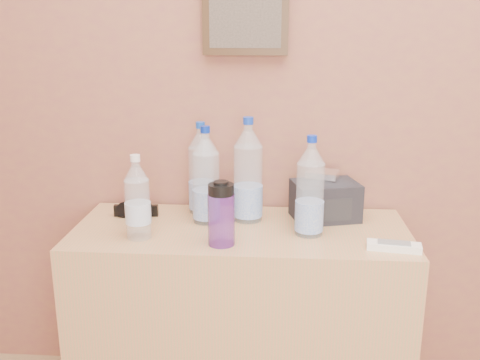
# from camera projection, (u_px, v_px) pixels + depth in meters

# --- Properties ---
(picture_frame) EXTENTS (0.30, 0.03, 0.25)m
(picture_frame) POSITION_uv_depth(u_px,v_px,m) (245.00, 18.00, 1.85)
(picture_frame) COLOR #382311
(picture_frame) RESTS_ON room_shell
(dresser) EXTENTS (1.14, 0.47, 0.71)m
(dresser) POSITION_uv_depth(u_px,v_px,m) (241.00, 321.00, 1.91)
(dresser) COLOR #B87E52
(dresser) RESTS_ON ground
(pet_large_a) EXTENTS (0.09, 0.09, 0.34)m
(pet_large_a) POSITION_uv_depth(u_px,v_px,m) (206.00, 180.00, 1.84)
(pet_large_a) COLOR #A8C6D4
(pet_large_a) RESTS_ON dresser
(pet_large_b) EXTENTS (0.09, 0.09, 0.34)m
(pet_large_b) POSITION_uv_depth(u_px,v_px,m) (201.00, 173.00, 1.94)
(pet_large_b) COLOR silver
(pet_large_b) RESTS_ON dresser
(pet_large_c) EXTENTS (0.10, 0.10, 0.37)m
(pet_large_c) POSITION_uv_depth(u_px,v_px,m) (248.00, 176.00, 1.86)
(pet_large_c) COLOR silver
(pet_large_c) RESTS_ON dresser
(pet_large_d) EXTENTS (0.09, 0.09, 0.33)m
(pet_large_d) POSITION_uv_depth(u_px,v_px,m) (310.00, 192.00, 1.73)
(pet_large_d) COLOR white
(pet_large_d) RESTS_ON dresser
(pet_small) EXTENTS (0.08, 0.08, 0.28)m
(pet_small) POSITION_uv_depth(u_px,v_px,m) (137.00, 202.00, 1.71)
(pet_small) COLOR white
(pet_small) RESTS_ON dresser
(nalgene_bottle) EXTENTS (0.08, 0.08, 0.21)m
(nalgene_bottle) POSITION_uv_depth(u_px,v_px,m) (221.00, 214.00, 1.66)
(nalgene_bottle) COLOR #612793
(nalgene_bottle) RESTS_ON dresser
(sunglasses) EXTENTS (0.16, 0.07, 0.04)m
(sunglasses) POSITION_uv_depth(u_px,v_px,m) (136.00, 211.00, 1.93)
(sunglasses) COLOR black
(sunglasses) RESTS_ON dresser
(ac_remote) EXTENTS (0.17, 0.08, 0.02)m
(ac_remote) POSITION_uv_depth(u_px,v_px,m) (394.00, 246.00, 1.64)
(ac_remote) COLOR white
(ac_remote) RESTS_ON dresser
(toiletry_bag) EXTENTS (0.26, 0.21, 0.15)m
(toiletry_bag) POSITION_uv_depth(u_px,v_px,m) (325.00, 198.00, 1.89)
(toiletry_bag) COLOR black
(toiletry_bag) RESTS_ON dresser
(foil_packet) EXTENTS (0.13, 0.12, 0.02)m
(foil_packet) POSITION_uv_depth(u_px,v_px,m) (323.00, 174.00, 1.88)
(foil_packet) COLOR silver
(foil_packet) RESTS_ON toiletry_bag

